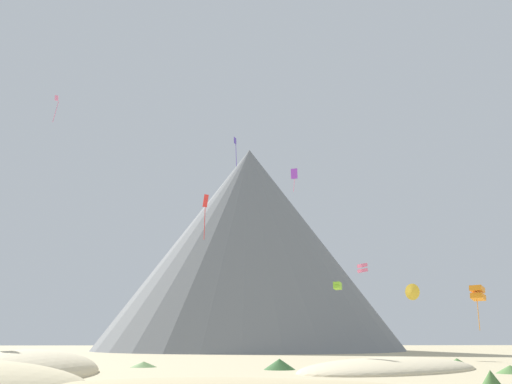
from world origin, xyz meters
The scene contains 16 objects.
dune_foreground_right centered at (10.00, 17.50, 0.00)m, with size 20.90×10.59×2.02m, color beige.
dune_midground centered at (-17.48, 11.46, 0.00)m, with size 21.19×8.62×3.56m, color beige.
bush_near_right centered at (17.43, 12.76, 0.30)m, with size 2.11×2.11×0.60m, color #568442.
bush_scatter_east centered at (0.76, 18.75, 0.44)m, with size 2.70×2.70×0.88m, color #386633.
bush_far_left centered at (17.79, 22.27, 0.38)m, with size 2.43×2.43×0.76m, color #568442.
bush_low_patch centered at (-11.27, 23.43, 0.25)m, with size 2.46×2.46×0.50m, color #668C4C.
bush_ridge_crest centered at (11.27, 4.05, 0.38)m, with size 1.00×1.00×0.77m, color #477238.
rock_massif centered at (2.58, 96.37, 24.20)m, with size 97.38×97.38×50.97m.
kite_pink_high centered at (-27.79, 38.58, 33.69)m, with size 0.50×0.61×4.16m.
kite_indigo_high centered at (-2.76, 42.64, 29.93)m, with size 0.50×0.90×4.52m.
kite_gold_low centered at (20.05, 37.82, 8.30)m, with size 1.43×1.76×2.10m.
kite_orange_low centered at (26.08, 32.77, 7.70)m, with size 2.04×2.04×5.18m.
kite_violet_mid centered at (5.25, 38.42, 23.99)m, with size 0.90×0.66×3.29m.
kite_lime_low centered at (11.86, 44.15, 9.67)m, with size 1.39×1.41×1.08m.
kite_rainbow_low centered at (16.14, 46.14, 12.47)m, with size 1.47×1.42×1.43m.
kite_red_mid centered at (-6.51, 33.37, 17.80)m, with size 0.75×0.74×5.61m.
Camera 1 is at (-3.99, -24.93, 2.43)m, focal length 34.56 mm.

